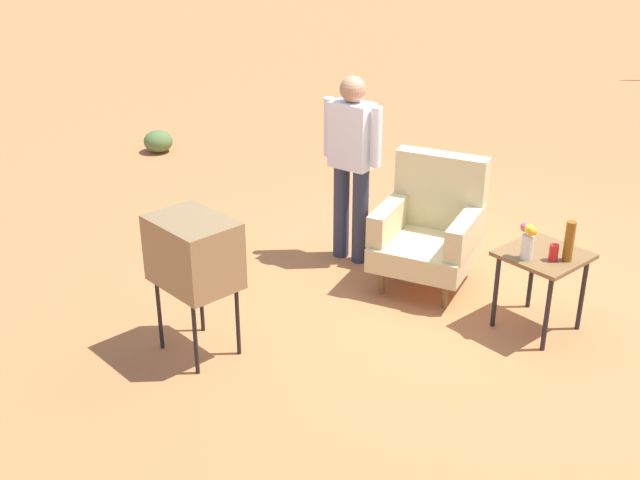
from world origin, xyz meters
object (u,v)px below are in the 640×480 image
flower_vase (528,240)px  bottle_tall_amber (569,241)px  tv_on_stand (194,253)px  side_table (543,264)px  armchair (430,227)px  person_standing (352,158)px  soda_can_red (554,253)px

flower_vase → bottle_tall_amber: bearing=42.9°
tv_on_stand → side_table: bearing=56.4°
side_table → armchair: bearing=-177.4°
flower_vase → tv_on_stand: bearing=-125.2°
tv_on_stand → flower_vase: size_ratio=3.89×
person_standing → bottle_tall_amber: size_ratio=5.47×
side_table → bottle_tall_amber: bearing=6.7°
side_table → flower_vase: bearing=-101.4°
tv_on_stand → soda_can_red: 2.53m
side_table → bottle_tall_amber: (0.17, 0.02, 0.24)m
person_standing → flower_vase: person_standing is taller
side_table → soda_can_red: size_ratio=5.11×
side_table → flower_vase: size_ratio=2.35×
side_table → tv_on_stand: (-1.39, -2.09, 0.25)m
bottle_tall_amber → side_table: bearing=-173.3°
side_table → flower_vase: (-0.04, -0.17, 0.24)m
flower_vase → soda_can_red: bearing=40.1°
armchair → tv_on_stand: bearing=-99.5°
soda_can_red → flower_vase: bearing=-139.9°
person_standing → tv_on_stand: bearing=-77.5°
armchair → person_standing: size_ratio=0.65×
armchair → side_table: armchair is taller
armchair → soda_can_red: (1.16, -0.01, 0.19)m
tv_on_stand → flower_vase: 2.34m
side_table → person_standing: bearing=-172.5°
side_table → tv_on_stand: 2.52m
person_standing → bottle_tall_amber: 2.00m
tv_on_stand → person_standing: bearing=102.5°
tv_on_stand → armchair: bearing=80.5°
bottle_tall_amber → tv_on_stand: bearing=-126.5°
soda_can_red → person_standing: bearing=-174.5°
side_table → person_standing: size_ratio=0.38×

